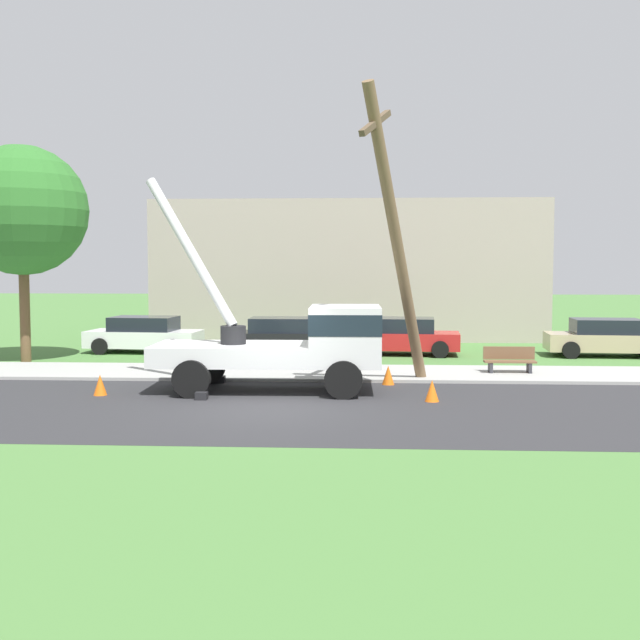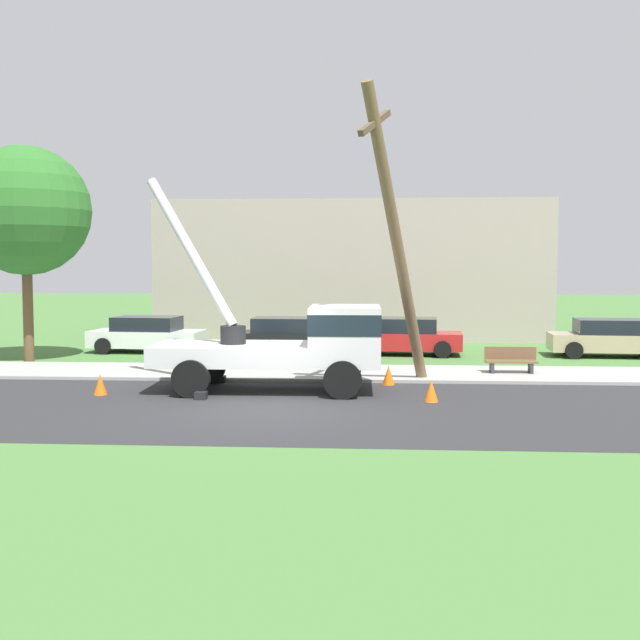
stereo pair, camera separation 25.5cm
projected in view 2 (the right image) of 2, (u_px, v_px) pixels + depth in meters
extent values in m
plane|color=#477538|center=(308.00, 352.00, 31.07)|extent=(120.00, 120.00, 0.00)
cube|color=#2B2B2D|center=(268.00, 408.00, 19.13)|extent=(80.00, 8.24, 0.01)
cube|color=#9E9E99|center=(292.00, 372.00, 24.97)|extent=(80.00, 3.49, 0.10)
cube|color=silver|center=(233.00, 354.00, 21.63)|extent=(4.35, 2.49, 0.55)
cube|color=silver|center=(345.00, 335.00, 21.45)|extent=(1.95, 2.44, 1.60)
cube|color=#19232D|center=(345.00, 322.00, 21.43)|extent=(1.97, 2.46, 0.56)
cylinder|color=black|center=(233.00, 335.00, 21.60)|extent=(0.70, 0.70, 0.50)
cylinder|color=silver|center=(191.00, 252.00, 22.14)|extent=(2.91, 1.60, 4.26)
cube|color=black|center=(201.00, 396.00, 20.28)|extent=(0.31, 0.31, 0.20)
cube|color=black|center=(220.00, 379.00, 23.17)|extent=(0.31, 0.31, 0.20)
cylinder|color=black|center=(343.00, 380.00, 20.33)|extent=(1.00, 0.30, 1.00)
cylinder|color=black|center=(344.00, 368.00, 22.72)|extent=(1.00, 0.30, 1.00)
cylinder|color=black|center=(191.00, 379.00, 20.52)|extent=(1.00, 0.30, 1.00)
cylinder|color=black|center=(208.00, 367.00, 22.91)|extent=(1.00, 0.30, 1.00)
cylinder|color=brown|center=(397.00, 244.00, 21.73)|extent=(2.09, 3.94, 8.24)
cube|color=brown|center=(375.00, 123.00, 20.21)|extent=(0.87, 1.60, 0.93)
cone|color=orange|center=(431.00, 391.00, 19.92)|extent=(0.36, 0.36, 0.56)
cone|color=orange|center=(100.00, 384.00, 20.98)|extent=(0.36, 0.36, 0.56)
cone|color=orange|center=(388.00, 375.00, 22.73)|extent=(0.36, 0.36, 0.56)
cube|color=silver|center=(147.00, 339.00, 31.05)|extent=(4.53, 2.13, 0.65)
cube|color=black|center=(147.00, 323.00, 31.00)|extent=(2.58, 1.84, 0.55)
cylinder|color=black|center=(175.00, 347.00, 29.96)|extent=(0.64, 0.22, 0.64)
cylinder|color=black|center=(190.00, 343.00, 31.74)|extent=(0.64, 0.22, 0.64)
cylinder|color=black|center=(103.00, 346.00, 30.38)|extent=(0.64, 0.22, 0.64)
cylinder|color=black|center=(121.00, 342.00, 32.16)|extent=(0.64, 0.22, 0.64)
cube|color=black|center=(285.00, 340.00, 30.43)|extent=(4.41, 1.81, 0.65)
cube|color=black|center=(285.00, 325.00, 30.38)|extent=(2.47, 1.66, 0.55)
cylinder|color=black|center=(321.00, 349.00, 29.45)|extent=(0.64, 0.22, 0.64)
cylinder|color=black|center=(324.00, 344.00, 31.24)|extent=(0.64, 0.22, 0.64)
cylinder|color=black|center=(244.00, 348.00, 29.64)|extent=(0.64, 0.22, 0.64)
cylinder|color=black|center=(251.00, 343.00, 31.43)|extent=(0.64, 0.22, 0.64)
cube|color=#B21E1E|center=(404.00, 341.00, 30.23)|extent=(4.52, 2.10, 0.65)
cube|color=black|center=(404.00, 325.00, 30.19)|extent=(2.57, 1.82, 0.55)
cylinder|color=black|center=(442.00, 350.00, 29.16)|extent=(0.64, 0.22, 0.64)
cylinder|color=black|center=(442.00, 345.00, 30.94)|extent=(0.64, 0.22, 0.64)
cylinder|color=black|center=(364.00, 348.00, 29.56)|extent=(0.64, 0.22, 0.64)
cylinder|color=black|center=(368.00, 344.00, 31.33)|extent=(0.64, 0.22, 0.64)
cube|color=tan|center=(610.00, 342.00, 29.55)|extent=(4.51, 2.09, 0.65)
cube|color=black|center=(610.00, 326.00, 29.51)|extent=(2.57, 1.82, 0.55)
cylinder|color=black|center=(574.00, 350.00, 28.88)|extent=(0.64, 0.22, 0.64)
cylinder|color=black|center=(565.00, 345.00, 30.65)|extent=(0.64, 0.22, 0.64)
cube|color=brown|center=(511.00, 362.00, 24.48)|extent=(1.60, 0.44, 0.06)
cube|color=brown|center=(510.00, 353.00, 24.66)|extent=(1.60, 0.06, 0.40)
cube|color=#333338|center=(492.00, 369.00, 24.53)|extent=(0.10, 0.40, 0.45)
cube|color=#333338|center=(531.00, 369.00, 24.45)|extent=(0.10, 0.40, 0.45)
cylinder|color=brown|center=(28.00, 291.00, 28.07)|extent=(0.36, 0.36, 5.03)
sphere|color=#2D6B28|center=(25.00, 210.00, 27.87)|extent=(4.60, 4.60, 4.60)
cube|color=#A5998C|center=(353.00, 270.00, 37.82)|extent=(18.00, 6.00, 6.40)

